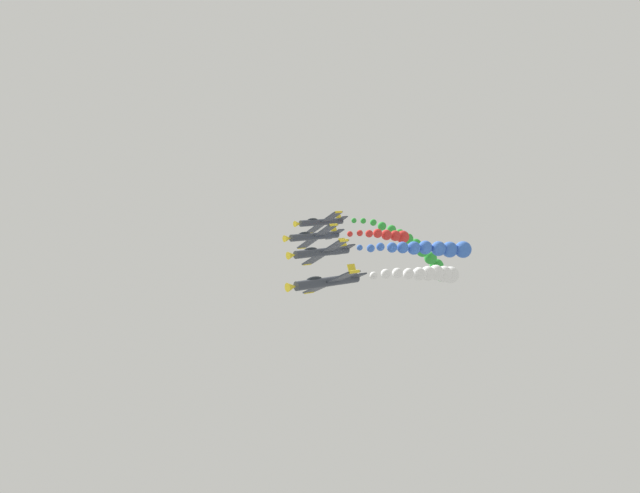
{
  "coord_description": "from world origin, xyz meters",
  "views": [
    {
      "loc": [
        -72.45,
        55.82,
        77.12
      ],
      "look_at": [
        0.0,
        0.0,
        65.59
      ],
      "focal_mm": 35.66,
      "sensor_mm": 36.0,
      "label": 1
    }
  ],
  "objects_px": {
    "airplane_left_outer": "(321,222)",
    "airplane_lead": "(326,282)",
    "airplane_left_inner": "(321,252)",
    "airplane_right_inner": "(314,236)"
  },
  "relations": [
    {
      "from": "airplane_lead",
      "to": "airplane_left_outer",
      "type": "bearing_deg",
      "value": -36.67
    },
    {
      "from": "airplane_lead",
      "to": "airplane_left_outer",
      "type": "relative_size",
      "value": 1.0
    },
    {
      "from": "airplane_right_inner",
      "to": "airplane_left_outer",
      "type": "bearing_deg",
      "value": -42.72
    },
    {
      "from": "airplane_left_outer",
      "to": "airplane_lead",
      "type": "bearing_deg",
      "value": 143.33
    },
    {
      "from": "airplane_left_inner",
      "to": "airplane_right_inner",
      "type": "bearing_deg",
      "value": -32.06
    },
    {
      "from": "airplane_left_outer",
      "to": "airplane_right_inner",
      "type": "bearing_deg",
      "value": 137.28
    },
    {
      "from": "airplane_left_inner",
      "to": "airplane_left_outer",
      "type": "relative_size",
      "value": 1.0
    },
    {
      "from": "airplane_left_inner",
      "to": "airplane_right_inner",
      "type": "distance_m",
      "value": 11.41
    },
    {
      "from": "airplane_left_inner",
      "to": "airplane_lead",
      "type": "bearing_deg",
      "value": 144.88
    },
    {
      "from": "airplane_left_inner",
      "to": "airplane_left_outer",
      "type": "distance_m",
      "value": 23.57
    }
  ]
}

